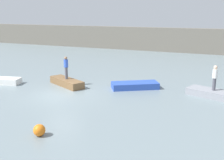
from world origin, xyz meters
TOP-DOWN VIEW (x-y plane):
  - ground_plane at (0.00, 0.00)m, footprint 120.00×120.00m
  - embankment_wall at (0.00, 24.24)m, footprint 80.00×1.20m
  - rowboat_brown at (-1.08, 2.29)m, footprint 3.52×2.43m
  - rowboat_blue at (3.98, 3.65)m, footprint 3.57×2.92m
  - rowboat_grey at (9.46, 3.70)m, footprint 3.63×2.29m
  - person_white_shirt at (9.46, 3.70)m, footprint 0.32×0.32m
  - person_blue_shirt at (-1.08, 2.29)m, footprint 0.32×0.32m
  - mooring_buoy at (2.69, -5.87)m, footprint 0.56×0.56m

SIDE VIEW (x-z plane):
  - ground_plane at x=0.00m, z-range 0.00..0.00m
  - rowboat_blue at x=3.98m, z-range 0.00..0.46m
  - rowboat_grey at x=9.46m, z-range 0.00..0.46m
  - rowboat_brown at x=-1.08m, z-range 0.00..0.53m
  - mooring_buoy at x=2.69m, z-range 0.00..0.56m
  - person_white_shirt at x=9.46m, z-range 0.57..2.24m
  - person_blue_shirt at x=-1.08m, z-range 0.64..2.36m
  - embankment_wall at x=0.00m, z-range 0.00..3.35m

